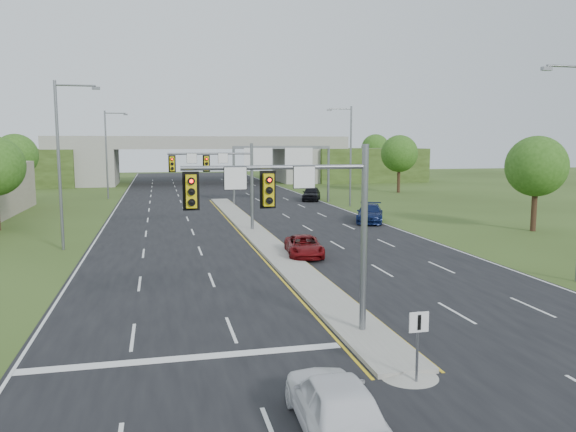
# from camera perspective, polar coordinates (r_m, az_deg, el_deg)

# --- Properties ---
(ground) EXTENTS (240.00, 240.00, 0.00)m
(ground) POSITION_cam_1_polar(r_m,az_deg,el_deg) (21.47, 7.55, -11.77)
(ground) COLOR #2D3F16
(ground) RESTS_ON ground
(road) EXTENTS (24.00, 160.00, 0.02)m
(road) POSITION_cam_1_polar(r_m,az_deg,el_deg) (54.89, -5.35, 0.06)
(road) COLOR black
(road) RESTS_ON ground
(median) EXTENTS (2.00, 54.00, 0.16)m
(median) POSITION_cam_1_polar(r_m,az_deg,el_deg) (43.13, -3.21, -1.82)
(median) COLOR gray
(median) RESTS_ON road
(median_nose) EXTENTS (2.00, 2.00, 0.16)m
(median_nose) POSITION_cam_1_polar(r_m,az_deg,el_deg) (18.00, 12.19, -15.42)
(median_nose) COLOR gray
(median_nose) RESTS_ON road
(lane_markings) EXTENTS (23.72, 160.00, 0.01)m
(lane_markings) POSITION_cam_1_polar(r_m,az_deg,el_deg) (48.83, -5.09, -0.84)
(lane_markings) COLOR gold
(lane_markings) RESTS_ON road
(signal_mast_near) EXTENTS (6.62, 0.60, 7.00)m
(signal_mast_near) POSITION_cam_1_polar(r_m,az_deg,el_deg) (19.65, 1.67, 0.68)
(signal_mast_near) COLOR slate
(signal_mast_near) RESTS_ON ground
(signal_mast_far) EXTENTS (6.62, 0.60, 7.00)m
(signal_mast_far) POSITION_cam_1_polar(r_m,az_deg,el_deg) (44.22, -6.58, 4.40)
(signal_mast_far) COLOR slate
(signal_mast_far) RESTS_ON ground
(keep_right_sign) EXTENTS (0.60, 0.13, 2.20)m
(keep_right_sign) POSITION_cam_1_polar(r_m,az_deg,el_deg) (17.05, 13.09, -11.66)
(keep_right_sign) COLOR slate
(keep_right_sign) RESTS_ON ground
(sign_gantry) EXTENTS (11.58, 0.44, 6.67)m
(sign_gantry) POSITION_cam_1_polar(r_m,az_deg,el_deg) (65.39, -0.74, 5.88)
(sign_gantry) COLOR slate
(sign_gantry) RESTS_ON ground
(overpass) EXTENTS (80.00, 14.00, 8.10)m
(overpass) POSITION_cam_1_polar(r_m,az_deg,el_deg) (99.28, -8.87, 5.36)
(overpass) COLOR gray
(overpass) RESTS_ON ground
(lightpole_l_mid) EXTENTS (2.85, 0.25, 11.00)m
(lightpole_l_mid) POSITION_cam_1_polar(r_m,az_deg,el_deg) (39.44, -21.99, 5.55)
(lightpole_l_mid) COLOR slate
(lightpole_l_mid) RESTS_ON ground
(lightpole_l_far) EXTENTS (2.85, 0.25, 11.00)m
(lightpole_l_far) POSITION_cam_1_polar(r_m,az_deg,el_deg) (74.21, -17.82, 6.38)
(lightpole_l_far) COLOR slate
(lightpole_l_far) RESTS_ON ground
(lightpole_r_far) EXTENTS (2.85, 0.25, 11.00)m
(lightpole_r_far) POSITION_cam_1_polar(r_m,az_deg,el_deg) (62.43, 6.21, 6.55)
(lightpole_r_far) COLOR slate
(lightpole_r_far) RESTS_ON ground
(tree_l_mid) EXTENTS (5.20, 5.20, 8.12)m
(tree_l_mid) POSITION_cam_1_polar(r_m,az_deg,el_deg) (75.85, -25.92, 5.55)
(tree_l_mid) COLOR #382316
(tree_l_mid) RESTS_ON ground
(tree_r_near) EXTENTS (4.80, 4.80, 7.60)m
(tree_r_near) POSITION_cam_1_polar(r_m,az_deg,el_deg) (48.73, 23.92, 4.63)
(tree_r_near) COLOR #382316
(tree_r_near) RESTS_ON ground
(tree_r_mid) EXTENTS (5.20, 5.20, 8.12)m
(tree_r_mid) POSITION_cam_1_polar(r_m,az_deg,el_deg) (81.08, 11.24, 6.23)
(tree_r_mid) COLOR #382316
(tree_r_mid) RESTS_ON ground
(tree_back_b) EXTENTS (5.60, 5.60, 8.32)m
(tree_back_b) POSITION_cam_1_polar(r_m,az_deg,el_deg) (114.20, -21.59, 6.17)
(tree_back_b) COLOR #382316
(tree_back_b) RESTS_ON ground
(tree_back_c) EXTENTS (5.60, 5.60, 8.32)m
(tree_back_c) POSITION_cam_1_polar(r_m,az_deg,el_deg) (117.20, 2.45, 6.70)
(tree_back_c) COLOR #382316
(tree_back_c) RESTS_ON ground
(tree_back_d) EXTENTS (6.00, 6.00, 8.85)m
(tree_back_d) POSITION_cam_1_polar(r_m,az_deg,el_deg) (121.67, 8.87, 6.80)
(tree_back_d) COLOR #382316
(tree_back_d) RESTS_ON ground
(car_white) EXTENTS (2.00, 4.63, 1.55)m
(car_white) POSITION_cam_1_polar(r_m,az_deg,el_deg) (14.35, 4.81, -18.37)
(car_white) COLOR white
(car_white) RESTS_ON road
(car_far_a) EXTENTS (2.66, 4.81, 1.27)m
(car_far_a) POSITION_cam_1_polar(r_m,az_deg,el_deg) (34.97, 1.65, -3.07)
(car_far_a) COLOR #63090C
(car_far_a) RESTS_ON road
(car_far_b) EXTENTS (4.20, 5.95, 1.60)m
(car_far_b) POSITION_cam_1_polar(r_m,az_deg,el_deg) (50.32, 8.32, 0.27)
(car_far_b) COLOR #0A1741
(car_far_b) RESTS_ON road
(car_far_c) EXTENTS (3.62, 5.41, 1.71)m
(car_far_c) POSITION_cam_1_polar(r_m,az_deg,el_deg) (68.76, 2.38, 2.31)
(car_far_c) COLOR black
(car_far_c) RESTS_ON road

